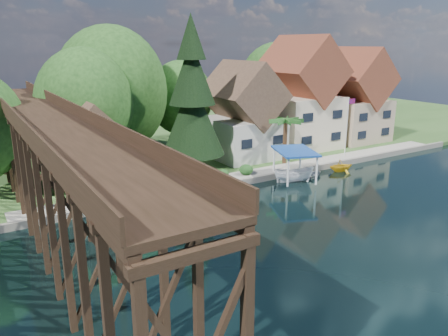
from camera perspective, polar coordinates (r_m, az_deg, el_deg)
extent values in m
plane|color=black|center=(35.62, 7.36, -6.12)|extent=(140.00, 140.00, 0.00)
cube|color=#2B4E1F|center=(64.46, -11.88, 3.91)|extent=(140.00, 52.00, 0.50)
cube|color=slate|center=(43.79, 4.93, -1.38)|extent=(60.00, 0.40, 0.62)
cube|color=gray|center=(45.87, 5.99, -0.31)|extent=(50.00, 2.60, 0.06)
cube|color=black|center=(16.53, -8.85, -18.47)|extent=(4.00, 0.36, 8.00)
cube|color=black|center=(19.11, -12.71, -13.59)|extent=(4.00, 0.36, 8.00)
cube|color=black|center=(21.85, -15.52, -9.86)|extent=(4.00, 0.36, 8.00)
cube|color=black|center=(24.70, -17.64, -6.96)|extent=(4.00, 0.36, 8.00)
cube|color=black|center=(27.63, -19.31, -4.66)|extent=(4.00, 0.36, 8.00)
cube|color=black|center=(30.61, -20.64, -2.80)|extent=(4.00, 0.36, 8.00)
cube|color=black|center=(33.63, -21.73, -1.28)|extent=(4.00, 0.36, 8.00)
cube|color=black|center=(36.68, -22.64, 0.00)|extent=(4.00, 0.36, 8.00)
cube|color=black|center=(39.76, -23.41, 1.08)|extent=(4.00, 0.36, 8.00)
cube|color=black|center=(42.85, -24.07, 2.00)|extent=(4.00, 0.36, 8.00)
cube|color=black|center=(45.96, -24.64, 2.80)|extent=(4.00, 0.36, 8.00)
cube|color=black|center=(49.08, -25.14, 3.50)|extent=(4.00, 0.36, 8.00)
cube|color=black|center=(52.21, -25.58, 4.11)|extent=(4.00, 0.36, 8.00)
cube|color=black|center=(32.13, -25.41, 5.00)|extent=(0.35, 44.00, 0.35)
cube|color=black|center=(32.67, -19.31, 5.80)|extent=(0.35, 44.00, 0.35)
cube|color=black|center=(32.31, -22.39, 5.94)|extent=(4.00, 44.00, 0.30)
cube|color=black|center=(31.98, -26.03, 6.43)|extent=(0.12, 44.00, 0.80)
cube|color=black|center=(32.60, -19.02, 7.33)|extent=(0.12, 44.00, 0.80)
cube|color=beige|center=(51.18, 2.40, 4.03)|extent=(7.50, 8.00, 4.50)
cube|color=#493227|center=(50.39, 2.47, 9.54)|extent=(7.64, 8.64, 7.64)
cube|color=black|center=(46.71, 3.02, 3.15)|extent=(1.35, 0.08, 1.00)
cube|color=black|center=(49.17, 7.07, 3.69)|extent=(1.35, 0.08, 1.00)
cube|color=beige|center=(56.79, 9.73, 6.03)|extent=(8.50, 8.50, 6.50)
cube|color=brown|center=(56.08, 10.04, 12.39)|extent=(8.65, 9.18, 8.65)
cube|color=black|center=(52.03, 10.86, 5.44)|extent=(1.53, 0.08, 1.00)
cube|color=black|center=(55.31, 14.55, 5.82)|extent=(1.53, 0.08, 1.00)
cube|color=tan|center=(62.77, 16.26, 6.09)|extent=(8.00, 8.00, 5.50)
cube|color=brown|center=(62.12, 16.67, 11.20)|extent=(8.15, 8.64, 8.15)
cube|color=black|center=(58.43, 17.70, 5.55)|extent=(1.44, 0.08, 1.00)
cube|color=black|center=(61.86, 20.45, 5.84)|extent=(1.44, 0.08, 1.00)
cube|color=beige|center=(42.71, -16.91, 0.24)|extent=(5.00, 5.00, 3.50)
cube|color=#493227|center=(41.94, -17.30, 4.92)|extent=(5.09, 5.40, 5.09)
cube|color=black|center=(39.97, -17.91, -0.64)|extent=(0.90, 0.08, 1.00)
cube|color=black|center=(40.66, -14.09, -0.06)|extent=(0.90, 0.08, 1.00)
cylinder|color=#382314|center=(47.07, -17.22, 2.26)|extent=(0.50, 0.50, 4.50)
ellipsoid|color=#1C4017|center=(46.23, -17.70, 7.99)|extent=(4.40, 4.40, 5.06)
cylinder|color=#382314|center=(51.83, -14.11, 3.96)|extent=(0.50, 0.50, 4.95)
ellipsoid|color=#1C4017|center=(51.05, -14.51, 9.71)|extent=(5.00, 5.00, 5.75)
cylinder|color=#382314|center=(56.08, -5.60, 4.78)|extent=(0.50, 0.50, 4.05)
ellipsoid|color=#1C4017|center=(55.42, -5.72, 9.12)|extent=(4.00, 4.00, 4.60)
cylinder|color=#382314|center=(63.91, 6.63, 6.33)|extent=(0.50, 0.50, 4.50)
ellipsoid|color=#1C4017|center=(63.30, 6.77, 10.57)|extent=(4.60, 4.60, 5.29)
cylinder|color=#382314|center=(66.34, 14.25, 5.90)|extent=(0.50, 0.50, 3.60)
ellipsoid|color=#1C4017|center=(65.82, 14.47, 9.16)|extent=(3.80, 3.80, 4.37)
ellipsoid|color=#193F16|center=(38.98, -10.49, -2.32)|extent=(1.98, 1.98, 1.53)
ellipsoid|color=#193F16|center=(40.01, -7.97, -1.98)|extent=(1.54, 1.54, 1.19)
ellipsoid|color=#193F16|center=(40.29, -5.10, -1.38)|extent=(2.20, 2.20, 1.70)
ellipsoid|color=#193F16|center=(38.30, -14.78, -3.06)|extent=(1.76, 1.76, 1.36)
ellipsoid|color=#193F16|center=(42.95, -0.08, -0.57)|extent=(1.54, 1.54, 1.19)
ellipsoid|color=#193F16|center=(43.99, 2.91, -0.07)|extent=(1.76, 1.76, 1.36)
cylinder|color=#382314|center=(45.01, -4.02, 1.28)|extent=(0.87, 0.87, 2.89)
cone|color=black|center=(44.11, -4.13, 6.74)|extent=(6.36, 6.36, 7.71)
cone|color=black|center=(43.63, -4.24, 12.37)|extent=(4.62, 4.62, 6.26)
cone|color=black|center=(43.56, -4.34, 16.80)|extent=(2.89, 2.89, 4.33)
cylinder|color=#382314|center=(48.29, 7.95, 3.22)|extent=(0.46, 0.46, 4.59)
ellipsoid|color=#1A4818|center=(47.81, 8.06, 6.15)|extent=(4.09, 4.09, 1.04)
cylinder|color=white|center=(52.88, 15.72, 5.11)|extent=(0.10, 0.10, 6.81)
cube|color=#B80D21|center=(52.81, 16.38, 8.36)|extent=(0.97, 0.06, 0.58)
cube|color=#BD0F0C|center=(37.77, -4.21, -4.18)|extent=(3.05, 1.91, 0.77)
cube|color=yellow|center=(37.63, -4.22, -3.59)|extent=(3.16, 2.01, 0.10)
cube|color=yellow|center=(37.55, -3.96, -2.98)|extent=(1.67, 1.35, 0.96)
cylinder|color=black|center=(37.04, -5.51, -2.27)|extent=(0.42, 0.42, 0.67)
cylinder|color=#9D0C5F|center=(37.03, -3.64, -3.25)|extent=(0.35, 0.12, 0.34)
cylinder|color=#9D0C5F|center=(38.08, -4.26, -2.71)|extent=(0.35, 0.12, 0.34)
cylinder|color=#9D0C5F|center=(37.80, -2.86, -2.83)|extent=(0.12, 0.35, 0.34)
imported|color=silver|center=(45.76, 10.93, -0.76)|extent=(3.70, 2.65, 0.77)
imported|color=white|center=(43.96, 9.13, -0.81)|extent=(4.36, 2.88, 1.58)
cube|color=#17449A|center=(43.34, 9.27, 2.20)|extent=(5.04, 5.96, 0.19)
cylinder|color=white|center=(42.23, 12.01, -0.31)|extent=(0.19, 0.19, 2.84)
cylinder|color=white|center=(46.18, 9.93, 1.20)|extent=(0.19, 0.19, 2.84)
cylinder|color=white|center=(41.23, 8.36, -0.52)|extent=(0.19, 0.19, 2.84)
cylinder|color=white|center=(45.27, 6.55, 1.04)|extent=(0.19, 0.19, 2.84)
imported|color=gold|center=(48.66, 15.05, 0.41)|extent=(3.22, 2.93, 1.46)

